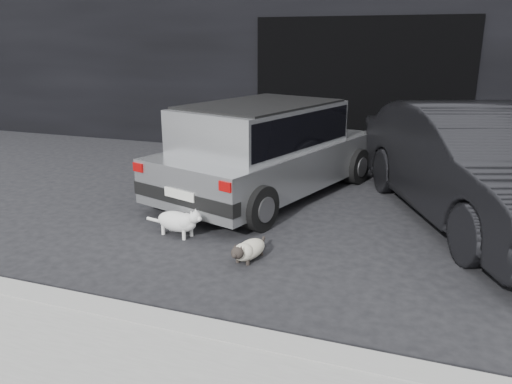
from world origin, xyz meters
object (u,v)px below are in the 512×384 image
(silver_hatchback, at_px, (265,145))
(cat_siamese, at_px, (248,250))
(second_car, at_px, (476,166))
(cat_white, at_px, (179,221))

(silver_hatchback, xyz_separation_m, cat_siamese, (0.57, -2.24, -0.63))
(silver_hatchback, bearing_deg, second_car, 13.36)
(silver_hatchback, relative_size, second_car, 0.92)
(silver_hatchback, distance_m, cat_white, 2.00)
(second_car, relative_size, cat_white, 5.56)
(silver_hatchback, bearing_deg, cat_siamese, -58.43)
(silver_hatchback, distance_m, cat_siamese, 2.39)
(silver_hatchback, distance_m, second_car, 2.79)
(second_car, bearing_deg, cat_white, -176.80)
(cat_white, bearing_deg, second_car, 130.05)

